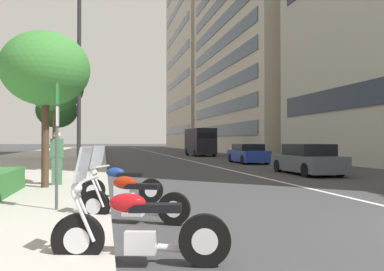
# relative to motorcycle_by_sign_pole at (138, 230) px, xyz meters

# --- Properties ---
(sidewalk_right_plaza) EXTENTS (160.00, 10.22, 0.15)m
(sidewalk_right_plaza) POSITION_rel_motorcycle_by_sign_pole_xyz_m (30.21, 5.39, -0.37)
(sidewalk_right_plaza) COLOR #B2ADA3
(sidewalk_right_plaza) RESTS_ON ground
(lane_centre_stripe) EXTENTS (110.00, 0.16, 0.01)m
(lane_centre_stripe) POSITION_rel_motorcycle_by_sign_pole_xyz_m (35.21, -6.13, -0.44)
(lane_centre_stripe) COLOR silver
(lane_centre_stripe) RESTS_ON ground
(motorcycle_by_sign_pole) EXTENTS (0.78, 2.19, 1.48)m
(motorcycle_by_sign_pole) POSITION_rel_motorcycle_by_sign_pole_xyz_m (0.00, 0.00, 0.00)
(motorcycle_by_sign_pole) COLOR black
(motorcycle_by_sign_pole) RESTS_ON ground
(motorcycle_mid_row) EXTENTS (1.04, 2.05, 1.46)m
(motorcycle_mid_row) POSITION_rel_motorcycle_by_sign_pole_xyz_m (2.57, -0.09, -0.01)
(motorcycle_mid_row) COLOR black
(motorcycle_mid_row) RESTS_ON ground
(motorcycle_far_end_row) EXTENTS (0.71, 2.05, 1.08)m
(motorcycle_far_end_row) POSITION_rel_motorcycle_by_sign_pole_xyz_m (5.10, -0.01, -0.04)
(motorcycle_far_end_row) COLOR black
(motorcycle_far_end_row) RESTS_ON ground
(car_following_behind) EXTENTS (4.43, 1.90, 1.41)m
(car_following_behind) POSITION_rel_motorcycle_by_sign_pole_xyz_m (11.72, -8.84, 0.22)
(car_following_behind) COLOR #4C515B
(car_following_behind) RESTS_ON ground
(car_far_down_avenue) EXTENTS (4.56, 1.98, 1.34)m
(car_far_down_avenue) POSITION_rel_motorcycle_by_sign_pole_xyz_m (20.91, -9.39, 0.20)
(car_far_down_avenue) COLOR navy
(car_far_down_avenue) RESTS_ON ground
(delivery_van_ahead) EXTENTS (5.19, 2.26, 2.82)m
(delivery_van_ahead) POSITION_rel_motorcycle_by_sign_pole_xyz_m (34.30, -9.26, 1.05)
(delivery_van_ahead) COLOR black
(delivery_van_ahead) RESTS_ON ground
(parking_sign_by_curb) EXTENTS (0.32, 0.06, 2.61)m
(parking_sign_by_curb) POSITION_rel_motorcycle_by_sign_pole_xyz_m (3.53, 1.36, 1.34)
(parking_sign_by_curb) COLOR #47494C
(parking_sign_by_curb) RESTS_ON sidewalk_right_plaza
(street_lamp_with_banners) EXTENTS (1.26, 2.59, 9.02)m
(street_lamp_with_banners) POSITION_rel_motorcycle_by_sign_pole_xyz_m (13.91, 1.22, 4.99)
(street_lamp_with_banners) COLOR #232326
(street_lamp_with_banners) RESTS_ON sidewalk_right_plaza
(street_tree_mid_sidewalk) EXTENTS (2.65, 2.65, 4.73)m
(street_tree_mid_sidewalk) POSITION_rel_motorcycle_by_sign_pole_xyz_m (7.64, 2.16, 3.29)
(street_tree_mid_sidewalk) COLOR #473323
(street_tree_mid_sidewalk) RESTS_ON sidewalk_right_plaza
(street_tree_by_lamp_post) EXTENTS (2.94, 2.94, 5.45)m
(street_tree_by_lamp_post) POSITION_rel_motorcycle_by_sign_pole_xyz_m (16.51, 2.93, 3.89)
(street_tree_by_lamp_post) COLOR #473323
(street_tree_by_lamp_post) RESTS_ON sidewalk_right_plaza
(street_tree_near_plaza_corner) EXTENTS (3.10, 3.10, 5.05)m
(street_tree_near_plaza_corner) POSITION_rel_motorcycle_by_sign_pole_xyz_m (26.67, 3.98, 3.43)
(street_tree_near_plaza_corner) COLOR #473323
(street_tree_near_plaza_corner) RESTS_ON sidewalk_right_plaza
(pedestrian_on_plaza) EXTENTS (0.29, 0.42, 1.71)m
(pedestrian_on_plaza) POSITION_rel_motorcycle_by_sign_pole_xyz_m (8.29, 1.89, 0.58)
(pedestrian_on_plaza) COLOR #3F724C
(pedestrian_on_plaza) RESTS_ON sidewalk_right_plaza
(office_tower_near_left) EXTENTS (29.71, 15.79, 36.43)m
(office_tower_near_left) POSITION_rel_motorcycle_by_sign_pole_xyz_m (44.88, -22.38, 17.77)
(office_tower_near_left) COLOR beige
(office_tower_near_left) RESTS_ON ground
(office_tower_far_left_down_avenue) EXTENTS (28.20, 17.87, 48.03)m
(office_tower_far_left_down_avenue) POSITION_rel_motorcycle_by_sign_pole_xyz_m (76.61, -23.44, 23.57)
(office_tower_far_left_down_avenue) COLOR beige
(office_tower_far_left_down_avenue) RESTS_ON ground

